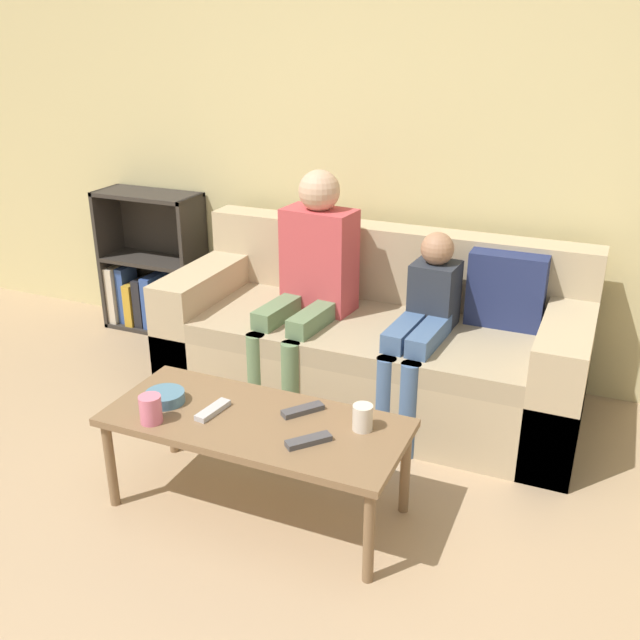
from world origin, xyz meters
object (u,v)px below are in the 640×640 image
object	(u,v)px
cup_far	(363,417)
snack_bowl	(165,397)
cup_near	(151,409)
person_child	(422,323)
couch	(374,347)
tv_remote_1	(303,410)
coffee_table	(255,428)
tv_remote_2	(309,441)
bookshelf	(151,275)
tv_remote_0	(213,410)
person_adult	(311,272)

from	to	relation	value
cup_far	snack_bowl	bearing A→B (deg)	-171.53
cup_near	cup_far	world-z (taller)	cup_near
person_child	snack_bowl	bearing A→B (deg)	-126.97
couch	tv_remote_1	size ratio (longest dim) A/B	12.64
coffee_table	person_child	size ratio (longest dim) A/B	1.27
cup_far	tv_remote_2	bearing A→B (deg)	-130.71
couch	tv_remote_2	world-z (taller)	couch
person_child	coffee_table	bearing A→B (deg)	-110.36
bookshelf	tv_remote_1	world-z (taller)	bookshelf
tv_remote_2	tv_remote_0	bearing A→B (deg)	-145.33
person_adult	tv_remote_2	world-z (taller)	person_adult
person_child	tv_remote_2	bearing A→B (deg)	-94.62
couch	person_adult	size ratio (longest dim) A/B	1.77
bookshelf	cup_far	xyz separation A→B (m)	(1.90, -1.31, 0.11)
person_adult	cup_far	size ratio (longest dim) A/B	11.66
person_adult	person_child	distance (m)	0.61
coffee_table	snack_bowl	bearing A→B (deg)	-176.48
person_child	cup_far	size ratio (longest dim) A/B	9.21
bookshelf	tv_remote_2	size ratio (longest dim) A/B	5.50
tv_remote_0	snack_bowl	world-z (taller)	snack_bowl
tv_remote_1	tv_remote_2	bearing A→B (deg)	-21.83
tv_remote_0	bookshelf	bearing A→B (deg)	140.25
bookshelf	cup_near	size ratio (longest dim) A/B	7.98
couch	tv_remote_1	xyz separation A→B (m)	(0.03, -0.92, 0.13)
coffee_table	tv_remote_0	size ratio (longest dim) A/B	6.69
couch	bookshelf	size ratio (longest dim) A/B	2.36
couch	tv_remote_1	world-z (taller)	couch
person_adult	tv_remote_1	xyz separation A→B (m)	(0.34, -0.84, -0.26)
tv_remote_2	bookshelf	bearing A→B (deg)	-178.54
coffee_table	person_adult	distance (m)	1.03
person_child	snack_bowl	size ratio (longest dim) A/B	5.86
tv_remote_0	snack_bowl	xyz separation A→B (m)	(-0.22, -0.00, 0.01)
person_adult	snack_bowl	size ratio (longest dim) A/B	7.42
tv_remote_1	cup_near	bearing A→B (deg)	-111.58
couch	person_adult	distance (m)	0.50
tv_remote_2	snack_bowl	world-z (taller)	snack_bowl
couch	bookshelf	bearing A→B (deg)	167.21
tv_remote_0	cup_near	bearing A→B (deg)	-132.25
couch	tv_remote_1	bearing A→B (deg)	-88.29
bookshelf	tv_remote_1	size ratio (longest dim) A/B	5.36
cup_near	tv_remote_0	distance (m)	0.24
coffee_table	tv_remote_1	xyz separation A→B (m)	(0.15, 0.12, 0.05)
cup_near	bookshelf	bearing A→B (deg)	125.95
bookshelf	person_adult	world-z (taller)	person_adult
couch	tv_remote_0	bearing A→B (deg)	-105.48
cup_near	tv_remote_1	bearing A→B (deg)	30.22
cup_near	snack_bowl	distance (m)	0.16
tv_remote_2	tv_remote_1	bearing A→B (deg)	161.58
coffee_table	person_adult	xyz separation A→B (m)	(-0.19, 0.96, 0.31)
cup_far	coffee_table	bearing A→B (deg)	-166.85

